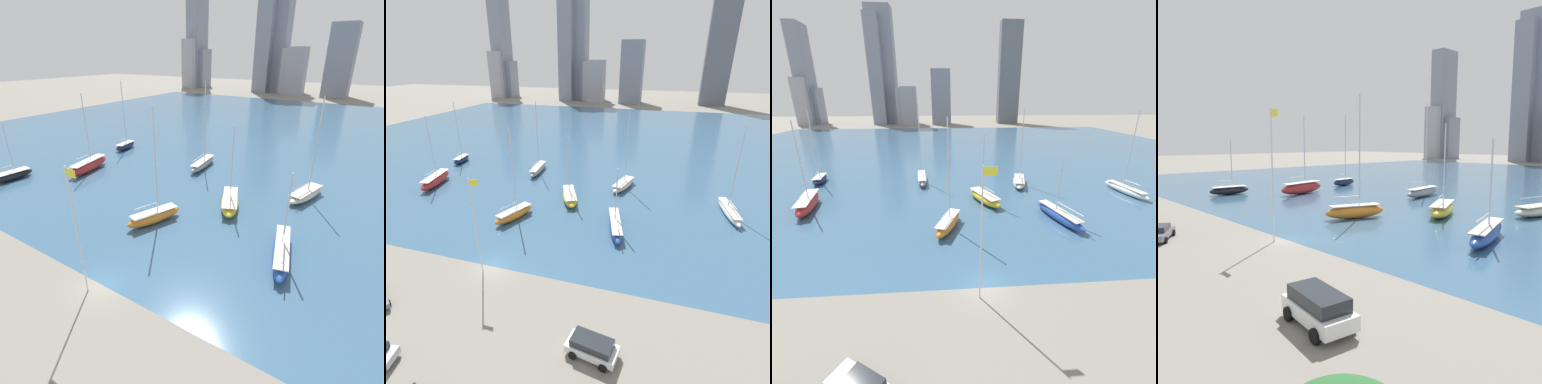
% 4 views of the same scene
% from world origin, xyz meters
% --- Properties ---
extents(ground_plane, '(500.00, 500.00, 0.00)m').
position_xyz_m(ground_plane, '(0.00, 0.00, 0.00)').
color(ground_plane, gray).
extents(flag_pole, '(1.24, 0.14, 12.86)m').
position_xyz_m(flag_pole, '(-0.61, -1.25, 6.93)').
color(flag_pole, silver).
rests_on(flag_pole, ground_plane).
extents(distant_city_skyline, '(148.08, 23.32, 71.79)m').
position_xyz_m(distant_city_skyline, '(-40.24, 170.65, 25.57)').
color(distant_city_skyline, '#9E9EA8').
rests_on(distant_city_skyline, ground_plane).
extents(sailboat_navy, '(3.22, 6.94, 15.48)m').
position_xyz_m(sailboat_navy, '(-31.09, 35.82, 0.93)').
color(sailboat_navy, '#19234C').
rests_on(sailboat_navy, harbor_water).
extents(sailboat_cream, '(4.71, 9.33, 15.62)m').
position_xyz_m(sailboat_cream, '(12.23, 30.95, 0.88)').
color(sailboat_cream, beige).
rests_on(sailboat_cream, harbor_water).
extents(sailboat_orange, '(4.62, 8.21, 15.50)m').
position_xyz_m(sailboat_orange, '(-3.34, 12.40, 1.02)').
color(sailboat_orange, orange).
rests_on(sailboat_orange, harbor_water).
extents(sailboat_gray, '(2.97, 10.23, 16.46)m').
position_xyz_m(sailboat_gray, '(-8.70, 34.42, 0.96)').
color(sailboat_gray, gray).
rests_on(sailboat_gray, harbor_water).
extents(sailboat_red, '(4.49, 10.85, 14.55)m').
position_xyz_m(sailboat_red, '(-26.61, 21.04, 1.17)').
color(sailboat_red, '#B72828').
rests_on(sailboat_red, harbor_water).
extents(sailboat_blue, '(4.55, 10.87, 9.96)m').
position_xyz_m(sailboat_blue, '(13.61, 13.91, 0.90)').
color(sailboat_blue, '#284CA8').
rests_on(sailboat_blue, harbor_water).
extents(sailboat_yellow, '(5.97, 9.43, 12.10)m').
position_xyz_m(sailboat_yellow, '(3.37, 21.90, 0.94)').
color(sailboat_yellow, yellow).
rests_on(sailboat_yellow, harbor_water).
extents(sailboat_black, '(2.98, 7.48, 10.07)m').
position_xyz_m(sailboat_black, '(-34.95, 10.57, 0.84)').
color(sailboat_black, black).
rests_on(sailboat_black, harbor_water).
extents(parked_sedan_gray, '(5.16, 4.14, 1.48)m').
position_xyz_m(parked_sedan_gray, '(-9.08, -9.22, 0.77)').
color(parked_sedan_gray, slate).
rests_on(parked_sedan_gray, ground_plane).
extents(parked_suv_white, '(4.92, 2.89, 1.94)m').
position_xyz_m(parked_suv_white, '(15.58, -8.64, 1.07)').
color(parked_suv_white, white).
rests_on(parked_suv_white, ground_plane).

